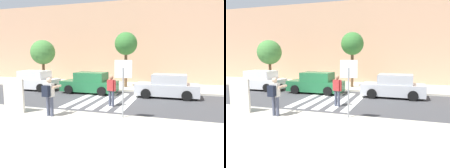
% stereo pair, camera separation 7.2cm
% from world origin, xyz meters
% --- Properties ---
extents(ground_plane, '(120.00, 120.00, 0.00)m').
position_xyz_m(ground_plane, '(0.00, 0.00, 0.00)').
color(ground_plane, '#424244').
extents(sidewalk_near, '(60.00, 6.00, 0.14)m').
position_xyz_m(sidewalk_near, '(0.00, -6.20, 0.07)').
color(sidewalk_near, beige).
rests_on(sidewalk_near, ground).
extents(sidewalk_far, '(60.00, 4.80, 0.14)m').
position_xyz_m(sidewalk_far, '(0.00, 6.00, 0.07)').
color(sidewalk_far, beige).
rests_on(sidewalk_far, ground).
extents(building_facade_far, '(56.00, 4.00, 7.96)m').
position_xyz_m(building_facade_far, '(0.00, 10.40, 3.98)').
color(building_facade_far, tan).
rests_on(building_facade_far, ground).
extents(crosswalk_stripe_0, '(0.44, 5.20, 0.01)m').
position_xyz_m(crosswalk_stripe_0, '(-1.60, 0.20, 0.00)').
color(crosswalk_stripe_0, silver).
rests_on(crosswalk_stripe_0, ground).
extents(crosswalk_stripe_1, '(0.44, 5.20, 0.01)m').
position_xyz_m(crosswalk_stripe_1, '(-0.80, 0.20, 0.00)').
color(crosswalk_stripe_1, silver).
rests_on(crosswalk_stripe_1, ground).
extents(crosswalk_stripe_2, '(0.44, 5.20, 0.01)m').
position_xyz_m(crosswalk_stripe_2, '(0.00, 0.20, 0.00)').
color(crosswalk_stripe_2, silver).
rests_on(crosswalk_stripe_2, ground).
extents(crosswalk_stripe_3, '(0.44, 5.20, 0.01)m').
position_xyz_m(crosswalk_stripe_3, '(0.80, 0.20, 0.00)').
color(crosswalk_stripe_3, silver).
rests_on(crosswalk_stripe_3, ground).
extents(crosswalk_stripe_4, '(0.44, 5.20, 0.01)m').
position_xyz_m(crosswalk_stripe_4, '(1.60, 0.20, 0.00)').
color(crosswalk_stripe_4, silver).
rests_on(crosswalk_stripe_4, ground).
extents(stop_sign, '(0.76, 0.08, 2.50)m').
position_xyz_m(stop_sign, '(2.15, -3.58, 1.96)').
color(stop_sign, gray).
rests_on(stop_sign, sidewalk_near).
extents(photographer_with_backpack, '(0.62, 0.87, 1.72)m').
position_xyz_m(photographer_with_backpack, '(-1.01, -4.37, 1.17)').
color(photographer_with_backpack, '#474C60').
rests_on(photographer_with_backpack, sidewalk_near).
extents(pedestrian_crossing, '(0.56, 0.34, 1.72)m').
position_xyz_m(pedestrian_crossing, '(0.89, -1.25, 0.97)').
color(pedestrian_crossing, '#474C60').
rests_on(pedestrian_crossing, ground).
extents(parked_car_white, '(4.10, 1.92, 1.55)m').
position_xyz_m(parked_car_white, '(-6.84, 2.30, 0.73)').
color(parked_car_white, white).
rests_on(parked_car_white, ground).
extents(parked_car_green, '(4.10, 1.92, 1.55)m').
position_xyz_m(parked_car_green, '(-1.90, 2.30, 0.73)').
color(parked_car_green, '#236B3D').
rests_on(parked_car_green, ground).
extents(parked_car_silver, '(4.10, 1.92, 1.55)m').
position_xyz_m(parked_car_silver, '(3.70, 2.30, 0.73)').
color(parked_car_silver, '#B7BABF').
rests_on(parked_car_silver, ground).
extents(street_tree_west, '(2.17, 2.17, 3.98)m').
position_xyz_m(street_tree_west, '(-7.33, 4.41, 3.01)').
color(street_tree_west, brown).
rests_on(street_tree_west, sidewalk_far).
extents(street_tree_center, '(1.87, 1.87, 4.52)m').
position_xyz_m(street_tree_center, '(0.14, 5.12, 3.67)').
color(street_tree_center, brown).
rests_on(street_tree_center, sidewalk_far).
extents(advertising_board, '(1.10, 0.11, 1.60)m').
position_xyz_m(advertising_board, '(-3.00, -4.26, 0.94)').
color(advertising_board, beige).
rests_on(advertising_board, sidewalk_near).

